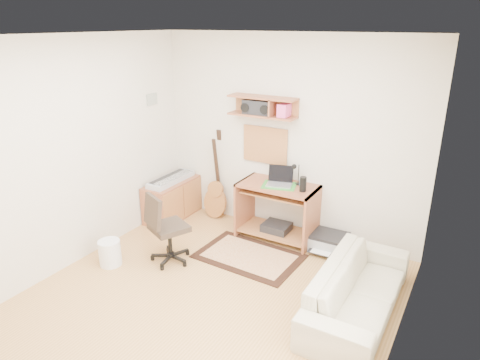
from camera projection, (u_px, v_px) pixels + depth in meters
The scene contains 22 objects.
floor at pixel (201, 306), 4.37m from camera, with size 3.60×4.00×0.01m, color tan.
ceiling at pixel (191, 35), 3.46m from camera, with size 3.60×4.00×0.01m, color white.
back_wall at pixel (287, 138), 5.54m from camera, with size 3.60×0.01×2.60m, color beige.
left_wall at pixel (63, 157), 4.76m from camera, with size 0.01×4.00×2.60m, color beige.
right_wall at pixel (404, 232), 3.07m from camera, with size 0.01×4.00×2.60m, color beige.
wall_shelf at pixel (262, 106), 5.44m from camera, with size 0.90×0.25×0.26m, color #9B5636.
cork_board at pixel (265, 145), 5.71m from camera, with size 0.64×0.03×0.49m, color #A48C52.
wall_photo at pixel (152, 99), 5.83m from camera, with size 0.02×0.20×0.15m, color #4C8CBF.
desk at pixel (277, 212), 5.63m from camera, with size 1.00×0.55×0.75m, color #9B5636, non-canonical shape.
laptop at pixel (279, 177), 5.43m from camera, with size 0.32×0.32×0.24m, color silver, non-canonical shape.
speaker at pixel (303, 184), 5.26m from camera, with size 0.08×0.08×0.19m, color black.
desk_lamp at pixel (299, 174), 5.46m from camera, with size 0.09×0.09×0.28m, color black, non-canonical shape.
pencil_cup at pixel (302, 183), 5.43m from camera, with size 0.06×0.06×0.09m, color #3867A8.
boombox at pixel (258, 108), 5.47m from camera, with size 0.37×0.17×0.19m, color black.
rug at pixel (249, 256), 5.28m from camera, with size 1.23×0.82×0.02m, color beige.
task_chair at pixel (169, 227), 5.05m from camera, with size 0.45×0.45×0.88m, color #31261D, non-canonical shape.
cabinet at pixel (172, 199), 6.27m from camera, with size 0.40×0.90×0.55m, color #9B5636.
music_keyboard at pixel (171, 179), 6.16m from camera, with size 0.25×0.81×0.07m, color #B2B5BA.
guitar at pixel (215, 175), 6.14m from camera, with size 0.35×0.22×1.29m, color #AE6D35, non-canonical shape.
waste_basket at pixel (110, 253), 5.07m from camera, with size 0.26×0.26×0.31m, color white.
printer at pixel (327, 242), 5.45m from camera, with size 0.51×0.39×0.19m, color #A5A8AA.
sofa at pixel (359, 282), 4.17m from camera, with size 1.72×0.50×0.67m, color beige.
Camera 1 is at (2.17, -2.97, 2.72)m, focal length 32.26 mm.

